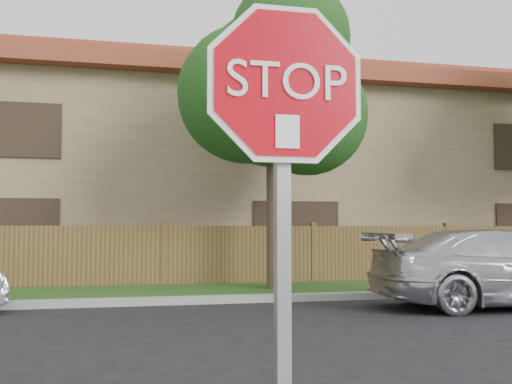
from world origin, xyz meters
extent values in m
cube|color=gray|center=(0.00, 8.15, 0.07)|extent=(70.00, 0.30, 0.15)
cube|color=#1E4714|center=(0.00, 9.80, 0.06)|extent=(70.00, 3.00, 0.12)
cube|color=brown|center=(0.00, 11.40, 0.80)|extent=(70.00, 0.12, 1.60)
cube|color=#897055|center=(0.00, 17.00, 3.00)|extent=(34.00, 8.00, 6.00)
cube|color=brown|center=(0.00, 17.00, 6.25)|extent=(35.20, 9.20, 0.50)
cube|color=brown|center=(0.00, 17.00, 6.85)|extent=(33.00, 5.50, 0.70)
cylinder|color=#382B21|center=(2.50, 9.70, 1.96)|extent=(0.44, 0.44, 3.92)
sphere|color=#1A4114|center=(2.50, 9.70, 4.90)|extent=(3.80, 3.80, 3.80)
sphere|color=#1A4114|center=(3.40, 10.00, 4.34)|extent=(3.00, 3.00, 3.00)
sphere|color=#1A4114|center=(1.70, 9.30, 4.62)|extent=(3.20, 3.20, 3.20)
sphere|color=#1A4114|center=(2.70, 9.10, 5.95)|extent=(2.80, 2.80, 2.80)
cube|color=gray|center=(-0.42, -1.44, 1.25)|extent=(0.06, 0.06, 2.30)
cylinder|color=white|center=(-0.42, -1.50, 2.15)|extent=(1.01, 0.02, 1.01)
cylinder|color=#BA0711|center=(-0.42, -1.51, 2.15)|extent=(0.93, 0.02, 0.93)
cube|color=white|center=(-0.42, -1.53, 1.93)|extent=(0.11, 0.00, 0.15)
imported|color=#B4B5BB|center=(6.14, 6.21, 0.75)|extent=(5.31, 2.44, 1.50)
camera|label=1|loc=(-1.14, -4.06, 1.49)|focal=42.00mm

